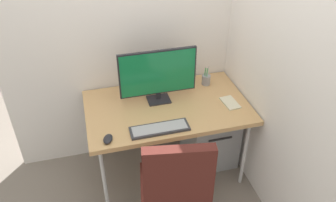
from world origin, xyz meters
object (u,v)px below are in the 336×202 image
Objects in this scene: monitor at (158,74)px; notebook at (230,103)px; filing_cabinet at (210,132)px; mouse at (108,139)px; pen_holder at (206,80)px; keyboard at (160,129)px; office_chair at (176,190)px.

monitor is 0.64m from notebook.
filing_cabinet is 5.54× the size of mouse.
keyboard is at bearing -136.96° from pen_holder.
monitor is 3.37× the size of notebook.
pen_holder is (0.47, 0.13, -0.20)m from monitor.
keyboard is at bearing -169.06° from notebook.
office_chair is at bearing -89.86° from keyboard.
keyboard is (-0.08, -0.39, -0.24)m from monitor.
filing_cabinet is 0.93× the size of monitor.
filing_cabinet is at bearing -3.71° from monitor.
notebook reaches higher than filing_cabinet.
office_chair is at bearing -28.73° from mouse.
filing_cabinet is 0.48m from notebook.
filing_cabinet is 3.14× the size of notebook.
monitor is 0.66m from mouse.
filing_cabinet is at bearing 40.02° from mouse.
monitor reaches higher than pen_holder.
monitor is (0.08, 0.82, 0.42)m from office_chair.
keyboard is 2.46× the size of pen_holder.
mouse is 1.05m from notebook.
keyboard is at bearing 21.43° from mouse.
pen_holder reaches higher than keyboard.
keyboard reaches higher than notebook.
mouse is 0.57× the size of notebook.
mouse is (-0.47, -0.41, -0.23)m from monitor.
pen_holder is 0.96× the size of notebook.
pen_holder is at bearing 92.95° from filing_cabinet.
monitor is at bearing 154.89° from notebook.
keyboard is at bearing -147.54° from filing_cabinet.
keyboard is 0.76m from pen_holder.
notebook is at bearing 43.72° from office_chair.
office_chair is 1.67× the size of monitor.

